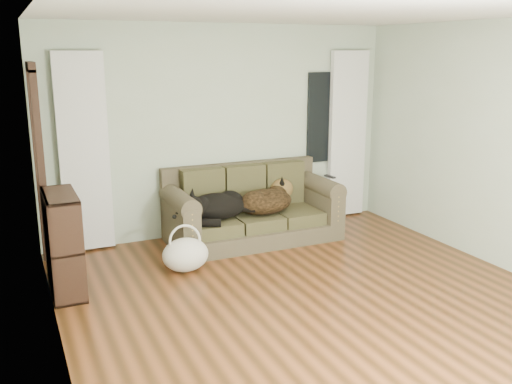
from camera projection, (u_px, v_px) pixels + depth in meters
name	position (u px, v px, depth m)	size (l,w,h in m)	color
floor	(322.00, 306.00, 5.23)	(5.00, 5.00, 0.00)	#3C230E
ceiling	(331.00, 9.00, 4.60)	(5.00, 5.00, 0.00)	white
wall_back	(222.00, 131.00, 7.13)	(4.50, 0.04, 2.60)	#A7BA9F
wall_left	(51.00, 193.00, 4.02)	(0.04, 5.00, 2.60)	#A7BA9F
curtain_left	(84.00, 153.00, 6.42)	(0.55, 0.08, 2.25)	white
curtain_right	(347.00, 135.00, 7.81)	(0.55, 0.08, 2.25)	white
window_pane	(324.00, 117.00, 7.65)	(0.50, 0.03, 1.20)	black
door_casing	(40.00, 172.00, 5.92)	(0.07, 0.60, 2.10)	#321D14
sofa	(253.00, 205.00, 6.94)	(2.06, 0.89, 0.84)	#4F4636
dog_black_lab	(214.00, 209.00, 6.66)	(0.73, 0.51, 0.31)	black
dog_shepherd	(267.00, 201.00, 6.96)	(0.74, 0.52, 0.33)	black
tv_remote	(330.00, 177.00, 7.19)	(0.05, 0.16, 0.02)	black
tote_bag	(185.00, 257.00, 6.02)	(0.50, 0.38, 0.36)	beige
bookshelf	(63.00, 242.00, 5.44)	(0.29, 0.78, 0.98)	#321D14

